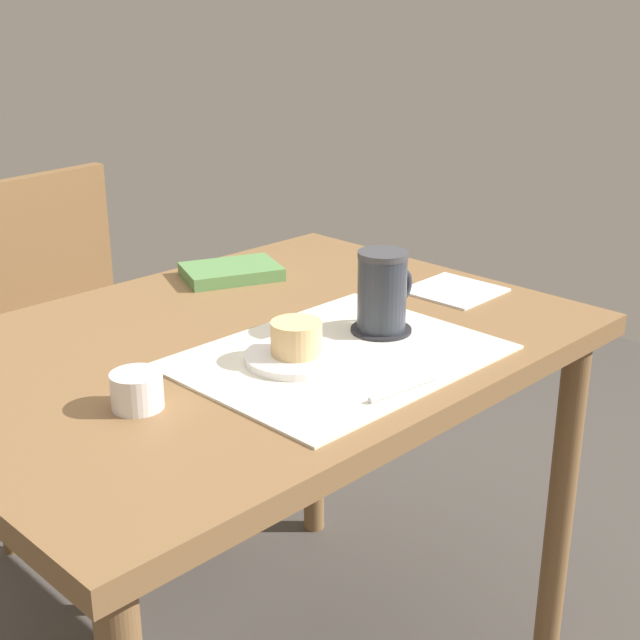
{
  "coord_description": "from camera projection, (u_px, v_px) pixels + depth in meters",
  "views": [
    {
      "loc": [
        -0.86,
        -1.02,
        1.26
      ],
      "look_at": [
        0.04,
        -0.12,
        0.78
      ],
      "focal_mm": 50.0,
      "sensor_mm": 36.0,
      "label": 1
    }
  ],
  "objects": [
    {
      "name": "dining_table",
      "position": [
        250.0,
        387.0,
        1.46
      ],
      "size": [
        1.05,
        0.77,
        0.73
      ],
      "color": "brown",
      "rests_on": "ground_plane"
    },
    {
      "name": "wooden_chair",
      "position": [
        81.0,
        349.0,
        2.02
      ],
      "size": [
        0.47,
        0.47,
        0.87
      ],
      "rotation": [
        0.0,
        0.0,
        3.27
      ],
      "color": "brown",
      "rests_on": "ground_plane"
    },
    {
      "name": "placemat",
      "position": [
        339.0,
        356.0,
        1.35
      ],
      "size": [
        0.46,
        0.36,
        0.0
      ],
      "primitive_type": "cube",
      "color": "silver",
      "rests_on": "dining_table"
    },
    {
      "name": "pastry_plate",
      "position": [
        297.0,
        357.0,
        1.33
      ],
      "size": [
        0.16,
        0.16,
        0.01
      ],
      "primitive_type": "cylinder",
      "color": "white",
      "rests_on": "placemat"
    },
    {
      "name": "pastry",
      "position": [
        296.0,
        338.0,
        1.32
      ],
      "size": [
        0.08,
        0.08,
        0.05
      ],
      "primitive_type": "cylinder",
      "color": "#E5BC7F",
      "rests_on": "pastry_plate"
    },
    {
      "name": "coffee_coaster",
      "position": [
        381.0,
        330.0,
        1.44
      ],
      "size": [
        0.1,
        0.1,
        0.0
      ],
      "primitive_type": "cylinder",
      "color": "#232328",
      "rests_on": "placemat"
    },
    {
      "name": "coffee_mug",
      "position": [
        383.0,
        290.0,
        1.42
      ],
      "size": [
        0.11,
        0.08,
        0.13
      ],
      "color": "#2D333D",
      "rests_on": "coffee_coaster"
    },
    {
      "name": "teaspoon",
      "position": [
        405.0,
        388.0,
        1.23
      ],
      "size": [
        0.13,
        0.02,
        0.01
      ],
      "primitive_type": "cylinder",
      "rotation": [
        0.0,
        1.57,
        -0.11
      ],
      "color": "silver",
      "rests_on": "placemat"
    },
    {
      "name": "paper_napkin",
      "position": [
        454.0,
        290.0,
        1.64
      ],
      "size": [
        0.15,
        0.15,
        0.0
      ],
      "primitive_type": "cube",
      "rotation": [
        0.0,
        0.0,
        0.03
      ],
      "color": "white",
      "rests_on": "dining_table"
    },
    {
      "name": "sugar_bowl",
      "position": [
        137.0,
        390.0,
        1.18
      ],
      "size": [
        0.07,
        0.07,
        0.05
      ],
      "primitive_type": "cylinder",
      "color": "white",
      "rests_on": "dining_table"
    },
    {
      "name": "small_book",
      "position": [
        231.0,
        272.0,
        1.72
      ],
      "size": [
        0.21,
        0.18,
        0.02
      ],
      "primitive_type": "cube",
      "rotation": [
        0.0,
        0.0,
        -0.39
      ],
      "color": "#598C4C",
      "rests_on": "dining_table"
    }
  ]
}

